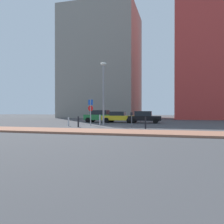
% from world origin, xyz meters
% --- Properties ---
extents(ground_plane, '(120.00, 120.00, 0.00)m').
position_xyz_m(ground_plane, '(0.00, 0.00, 0.00)').
color(ground_plane, '#424244').
extents(sidewalk_brick, '(40.00, 3.31, 0.14)m').
position_xyz_m(sidewalk_brick, '(0.00, -5.63, 0.07)').
color(sidewalk_brick, '#9E664C').
rests_on(sidewalk_brick, ground).
extents(parked_car_green, '(4.07, 2.08, 1.59)m').
position_xyz_m(parked_car_green, '(-3.22, 7.77, 0.83)').
color(parked_car_green, '#237238').
rests_on(parked_car_green, ground).
extents(parked_car_yellow, '(4.24, 2.02, 1.41)m').
position_xyz_m(parked_car_yellow, '(-0.63, 7.47, 0.73)').
color(parked_car_yellow, gold).
rests_on(parked_car_yellow, ground).
extents(parked_car_black, '(4.01, 2.16, 1.46)m').
position_xyz_m(parked_car_black, '(2.61, 7.40, 0.76)').
color(parked_car_black, black).
rests_on(parked_car_black, ground).
extents(parking_sign_post, '(0.59, 0.18, 2.69)m').
position_xyz_m(parking_sign_post, '(-2.21, 1.54, 1.69)').
color(parking_sign_post, gray).
rests_on(parking_sign_post, ground).
extents(parking_meter, '(0.18, 0.14, 1.39)m').
position_xyz_m(parking_meter, '(2.54, -0.89, 0.90)').
color(parking_meter, '#4C4C51').
rests_on(parking_meter, ground).
extents(street_lamp, '(0.70, 0.36, 6.68)m').
position_xyz_m(street_lamp, '(-1.16, 2.65, 3.95)').
color(street_lamp, gray).
rests_on(street_lamp, ground).
extents(traffic_bollard_near, '(0.15, 0.15, 1.09)m').
position_xyz_m(traffic_bollard_near, '(-1.64, 2.89, 0.55)').
color(traffic_bollard_near, '#B7B7BC').
rests_on(traffic_bollard_near, ground).
extents(traffic_bollard_mid, '(0.15, 0.15, 1.01)m').
position_xyz_m(traffic_bollard_mid, '(-2.43, -1.15, 0.50)').
color(traffic_bollard_mid, black).
rests_on(traffic_bollard_mid, ground).
extents(traffic_bollard_far, '(0.14, 0.14, 0.88)m').
position_xyz_m(traffic_bollard_far, '(-4.00, 0.05, 0.44)').
color(traffic_bollard_far, '#B7B7BC').
rests_on(traffic_bollard_far, ground).
extents(traffic_bollard_edge, '(0.12, 0.12, 1.01)m').
position_xyz_m(traffic_bollard_edge, '(3.84, -1.59, 0.51)').
color(traffic_bollard_edge, black).
rests_on(traffic_bollard_edge, ground).
extents(building_colorful_midrise, '(15.39, 15.80, 29.02)m').
position_xyz_m(building_colorful_midrise, '(13.84, 26.79, 14.51)').
color(building_colorful_midrise, '#BF3833').
rests_on(building_colorful_midrise, ground).
extents(building_under_construction, '(15.93, 14.24, 23.68)m').
position_xyz_m(building_under_construction, '(-9.69, 29.11, 11.84)').
color(building_under_construction, gray).
rests_on(building_under_construction, ground).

